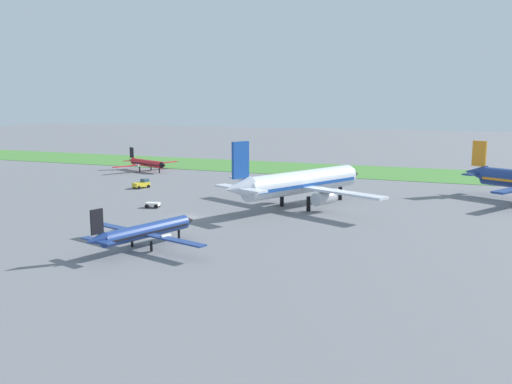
% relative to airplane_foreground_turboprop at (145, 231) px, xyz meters
% --- Properties ---
extents(ground_plane, '(600.00, 600.00, 0.00)m').
position_rel_airplane_foreground_turboprop_xyz_m(ground_plane, '(-4.33, 19.00, -2.26)').
color(ground_plane, slate).
extents(grass_taxiway_strip, '(360.00, 28.00, 0.08)m').
position_rel_airplane_foreground_turboprop_xyz_m(grass_taxiway_strip, '(-4.33, 88.88, -2.22)').
color(grass_taxiway_strip, '#478438').
rests_on(grass_taxiway_strip, ground_plane).
extents(airplane_foreground_turboprop, '(20.16, 17.40, 6.17)m').
position_rel_airplane_foreground_turboprop_xyz_m(airplane_foreground_turboprop, '(0.00, 0.00, 0.00)').
color(airplane_foreground_turboprop, navy).
rests_on(airplane_foreground_turboprop, ground_plane).
extents(airplane_midfield_jet, '(32.98, 32.81, 12.39)m').
position_rel_airplane_foreground_turboprop_xyz_m(airplane_midfield_jet, '(9.73, 33.65, 2.20)').
color(airplane_midfield_jet, silver).
rests_on(airplane_midfield_jet, ground_plane).
extents(airplane_taxiing_turboprop, '(16.56, 19.10, 6.04)m').
position_rel_airplane_foreground_turboprop_xyz_m(airplane_taxiing_turboprop, '(-44.57, 67.92, -0.05)').
color(airplane_taxiing_turboprop, red).
rests_on(airplane_taxiing_turboprop, ground_plane).
extents(baggage_cart_near_gate, '(2.75, 2.30, 0.90)m').
position_rel_airplane_foreground_turboprop_xyz_m(baggage_cart_near_gate, '(-14.27, 23.92, -1.69)').
color(baggage_cart_near_gate, white).
rests_on(baggage_cart_near_gate, ground_plane).
extents(pushback_tug_midfield, '(3.01, 3.99, 1.95)m').
position_rel_airplane_foreground_turboprop_xyz_m(pushback_tug_midfield, '(-28.93, 42.38, -1.34)').
color(pushback_tug_midfield, yellow).
rests_on(pushback_tug_midfield, ground_plane).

